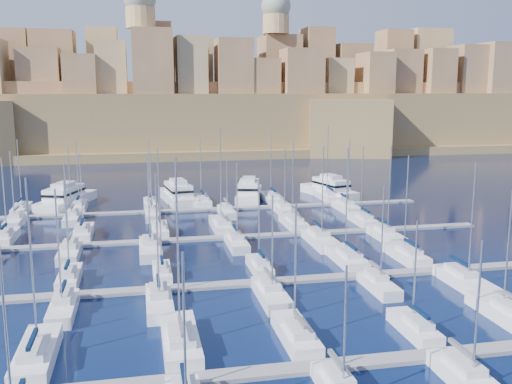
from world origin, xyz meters
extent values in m
plane|color=black|center=(0.00, 0.00, 0.00)|extent=(600.00, 600.00, 0.00)
cube|color=slate|center=(0.00, -34.00, 0.20)|extent=(84.00, 2.00, 0.40)
cube|color=slate|center=(0.00, -12.00, 0.20)|extent=(84.00, 2.00, 0.40)
cube|color=slate|center=(0.00, 10.00, 0.20)|extent=(84.00, 2.00, 0.40)
cube|color=slate|center=(0.00, 32.00, 0.20)|extent=(84.00, 2.00, 0.40)
cube|color=white|center=(-23.30, -27.86, 0.56)|extent=(3.08, 10.27, 1.71)
cube|color=silver|center=(-23.30, -28.89, 1.76)|extent=(2.16, 4.62, 0.70)
cylinder|color=#9EA0A8|center=(-23.30, -27.35, 8.79)|extent=(0.18, 0.18, 14.75)
cube|color=black|center=(-23.30, -29.40, 2.81)|extent=(0.35, 4.11, 0.35)
cube|color=white|center=(-10.91, -27.60, 0.57)|extent=(3.24, 10.79, 1.74)
cube|color=silver|center=(-10.91, -28.68, 1.79)|extent=(2.27, 4.86, 0.70)
cylinder|color=#9EA0A8|center=(-10.91, -27.07, 9.47)|extent=(0.18, 0.18, 16.06)
cube|color=#595B60|center=(-10.91, -29.22, 2.84)|extent=(0.35, 4.32, 0.35)
cube|color=white|center=(-0.20, -28.42, 0.53)|extent=(2.75, 9.16, 1.66)
cube|color=silver|center=(-0.20, -29.34, 1.71)|extent=(1.92, 4.12, 0.70)
cylinder|color=#9EA0A8|center=(-0.20, -27.96, 7.27)|extent=(0.18, 0.18, 11.82)
cube|color=#595B60|center=(-0.20, -29.79, 2.76)|extent=(0.35, 3.66, 0.35)
cube|color=white|center=(11.46, -29.13, 0.49)|extent=(2.32, 7.75, 1.59)
cube|color=silver|center=(11.46, -29.90, 1.64)|extent=(1.63, 3.49, 0.70)
cylinder|color=#9EA0A8|center=(11.46, -28.74, 6.25)|extent=(0.18, 0.18, 9.92)
cube|color=black|center=(11.46, -30.29, 2.69)|extent=(0.35, 3.10, 0.35)
cube|color=white|center=(22.34, -27.84, 0.56)|extent=(3.10, 10.33, 1.72)
cylinder|color=#9EA0A8|center=(22.34, -27.32, 7.42)|extent=(0.18, 0.18, 12.01)
cylinder|color=#9EA0A8|center=(-22.73, -40.14, 7.60)|extent=(0.18, 0.18, 12.46)
cylinder|color=#9EA0A8|center=(-11.37, -39.76, 6.97)|extent=(0.18, 0.18, 11.28)
cube|color=black|center=(-11.37, -38.03, 2.73)|extent=(0.35, 3.46, 0.35)
cube|color=silver|center=(0.43, -38.23, 1.65)|extent=(1.70, 3.64, 0.70)
cylinder|color=#9EA0A8|center=(0.43, -39.44, 6.07)|extent=(0.18, 0.18, 9.53)
cube|color=#595B60|center=(0.43, -37.83, 2.70)|extent=(0.35, 3.23, 0.35)
cube|color=white|center=(10.94, -39.45, 0.52)|extent=(2.67, 8.89, 1.64)
cube|color=silver|center=(10.94, -38.56, 1.69)|extent=(1.87, 4.00, 0.70)
cylinder|color=#9EA0A8|center=(10.94, -39.89, 6.78)|extent=(0.18, 0.18, 10.88)
cube|color=#595B60|center=(10.94, -38.11, 2.74)|extent=(0.35, 3.56, 0.35)
cube|color=white|center=(-22.94, -6.85, 0.51)|extent=(2.49, 8.30, 1.61)
cube|color=silver|center=(-22.94, -7.68, 1.66)|extent=(1.74, 3.73, 0.70)
cylinder|color=#9EA0A8|center=(-22.94, -6.44, 6.99)|extent=(0.18, 0.18, 11.35)
cube|color=black|center=(-22.94, -8.10, 2.71)|extent=(0.35, 3.32, 0.35)
cube|color=white|center=(-11.73, -7.26, 0.49)|extent=(2.25, 7.49, 1.57)
cube|color=silver|center=(-11.73, -8.01, 1.62)|extent=(1.57, 3.37, 0.70)
cylinder|color=#9EA0A8|center=(-11.73, -6.88, 6.44)|extent=(0.18, 0.18, 10.32)
cube|color=black|center=(-11.73, -8.38, 2.67)|extent=(0.35, 2.99, 0.35)
cube|color=white|center=(0.82, -7.12, 0.49)|extent=(2.33, 7.76, 1.59)
cube|color=silver|center=(0.82, -7.90, 1.64)|extent=(1.63, 3.49, 0.70)
cylinder|color=#9EA0A8|center=(0.82, -6.73, 6.56)|extent=(0.18, 0.18, 10.53)
cube|color=black|center=(0.82, -8.29, 2.69)|extent=(0.35, 3.10, 0.35)
cube|color=white|center=(13.23, -5.92, 0.55)|extent=(3.05, 10.15, 1.71)
cube|color=silver|center=(13.23, -6.94, 1.76)|extent=(2.13, 4.57, 0.70)
cylinder|color=#9EA0A8|center=(13.23, -5.42, 8.57)|extent=(0.18, 0.18, 14.33)
cube|color=black|center=(13.23, -7.45, 2.81)|extent=(0.35, 4.06, 0.35)
cube|color=white|center=(21.86, -6.13, 0.54)|extent=(2.92, 9.75, 1.69)
cube|color=silver|center=(21.86, -7.10, 1.74)|extent=(2.05, 4.39, 0.70)
cylinder|color=#9EA0A8|center=(21.86, -5.64, 7.95)|extent=(0.18, 0.18, 13.13)
cube|color=black|center=(21.86, -7.59, 2.79)|extent=(0.35, 3.90, 0.35)
cube|color=white|center=(-22.43, -17.29, 0.51)|extent=(2.57, 8.58, 1.63)
cube|color=silver|center=(-22.43, -16.43, 1.68)|extent=(1.80, 3.86, 0.70)
cylinder|color=#9EA0A8|center=(-22.43, -17.72, 7.44)|extent=(0.18, 0.18, 12.22)
cube|color=black|center=(-22.43, -16.00, 2.73)|extent=(0.35, 3.43, 0.35)
cube|color=white|center=(-12.45, -17.65, 0.53)|extent=(2.79, 9.30, 1.66)
cube|color=silver|center=(-12.45, -16.72, 1.71)|extent=(1.95, 4.18, 0.70)
cylinder|color=#9EA0A8|center=(-12.45, -18.11, 8.12)|extent=(0.18, 0.18, 13.51)
cube|color=black|center=(-12.45, -16.25, 2.76)|extent=(0.35, 3.72, 0.35)
cube|color=white|center=(-0.07, -17.65, 0.53)|extent=(2.79, 9.30, 1.67)
cube|color=silver|center=(-0.07, -16.72, 1.72)|extent=(1.95, 4.19, 0.70)
cylinder|color=#9EA0A8|center=(-0.07, -18.12, 6.74)|extent=(0.18, 0.18, 10.76)
cube|color=#595B60|center=(-0.07, -16.26, 2.77)|extent=(0.35, 3.72, 0.35)
cube|color=white|center=(13.08, -17.06, 0.50)|extent=(2.43, 8.11, 1.61)
cube|color=silver|center=(13.08, -16.25, 1.66)|extent=(1.70, 3.65, 0.70)
cylinder|color=#9EA0A8|center=(13.08, -17.46, 6.99)|extent=(0.18, 0.18, 11.36)
cube|color=#595B60|center=(13.08, -15.84, 2.71)|extent=(0.35, 3.25, 0.35)
cube|color=white|center=(23.71, -18.08, 0.55)|extent=(3.05, 10.17, 1.71)
cube|color=silver|center=(23.71, -17.07, 1.76)|extent=(2.14, 4.58, 0.70)
cylinder|color=#9EA0A8|center=(23.71, -18.59, 8.28)|extent=(0.18, 0.18, 13.74)
cube|color=black|center=(23.71, -16.56, 2.81)|extent=(0.35, 4.07, 0.35)
cube|color=white|center=(-34.75, 15.31, 0.52)|extent=(2.58, 8.62, 1.63)
cube|color=silver|center=(-34.75, 14.45, 1.68)|extent=(1.81, 3.88, 0.70)
cylinder|color=#9EA0A8|center=(-34.75, 15.74, 7.22)|extent=(0.18, 0.18, 11.78)
cube|color=black|center=(-34.75, 14.02, 2.73)|extent=(0.35, 3.45, 0.35)
cube|color=white|center=(-23.27, 15.74, 0.54)|extent=(2.84, 9.47, 1.67)
cube|color=silver|center=(-23.27, 14.79, 1.72)|extent=(1.99, 4.26, 0.70)
cylinder|color=#9EA0A8|center=(-23.27, 16.21, 7.49)|extent=(0.18, 0.18, 12.24)
cube|color=black|center=(-23.27, 14.32, 2.77)|extent=(0.35, 3.79, 0.35)
cube|color=white|center=(-11.15, 15.35, 0.52)|extent=(2.61, 8.69, 1.63)
cube|color=silver|center=(-11.15, 14.48, 1.68)|extent=(1.83, 3.91, 0.70)
cylinder|color=#9EA0A8|center=(-11.15, 15.78, 7.68)|extent=(0.18, 0.18, 12.70)
cube|color=black|center=(-11.15, 14.04, 2.73)|extent=(0.35, 3.48, 0.35)
cube|color=white|center=(-0.78, 16.28, 0.56)|extent=(3.17, 10.55, 1.73)
cube|color=silver|center=(-0.78, 15.22, 1.78)|extent=(2.22, 4.75, 0.70)
cylinder|color=#9EA0A8|center=(-0.78, 16.80, 9.34)|extent=(0.18, 0.18, 15.82)
cube|color=#595B60|center=(-0.78, 14.69, 2.83)|extent=(0.35, 4.22, 0.35)
cube|color=white|center=(11.66, 15.89, 0.54)|extent=(2.93, 9.78, 1.69)
cube|color=silver|center=(11.66, 14.91, 1.74)|extent=(2.05, 4.40, 0.70)
cylinder|color=#9EA0A8|center=(11.66, 16.38, 8.02)|extent=(0.18, 0.18, 13.27)
cube|color=#595B60|center=(11.66, 14.42, 2.79)|extent=(0.35, 3.91, 0.35)
cube|color=white|center=(24.09, 15.39, 0.52)|extent=(2.63, 8.77, 1.64)
cube|color=silver|center=(24.09, 14.51, 1.69)|extent=(1.84, 3.95, 0.70)
cylinder|color=#9EA0A8|center=(24.09, 15.82, 7.50)|extent=(0.18, 0.18, 12.31)
cube|color=black|center=(24.09, 14.07, 2.74)|extent=(0.35, 3.51, 0.35)
cube|color=white|center=(-24.12, 4.35, 0.53)|extent=(2.79, 9.29, 1.66)
cube|color=silver|center=(-24.12, 5.28, 1.71)|extent=(1.95, 4.18, 0.70)
cylinder|color=#9EA0A8|center=(-24.12, 3.89, 7.44)|extent=(0.18, 0.18, 12.15)
cube|color=#595B60|center=(-24.12, 5.75, 2.76)|extent=(0.35, 3.72, 0.35)
cube|color=white|center=(-12.92, 3.79, 0.56)|extent=(3.12, 10.42, 1.72)
cube|color=silver|center=(-12.92, 4.83, 1.77)|extent=(2.19, 4.69, 0.70)
cylinder|color=#9EA0A8|center=(-12.92, 3.27, 7.89)|extent=(0.18, 0.18, 12.95)
cube|color=black|center=(-12.92, 5.35, 2.82)|extent=(0.35, 4.17, 0.35)
cube|color=white|center=(-0.18, 4.62, 0.52)|extent=(2.63, 8.76, 1.64)
cube|color=silver|center=(-0.18, 5.50, 1.69)|extent=(1.84, 3.94, 0.70)
cylinder|color=#9EA0A8|center=(-0.18, 4.18, 7.11)|extent=(0.18, 0.18, 11.54)
cube|color=black|center=(-0.18, 5.93, 2.74)|extent=(0.35, 3.50, 0.35)
cube|color=white|center=(12.64, 3.69, 0.57)|extent=(3.18, 10.61, 1.73)
cube|color=silver|center=(12.64, 4.76, 1.78)|extent=(2.23, 4.78, 0.70)
cylinder|color=#9EA0A8|center=(12.64, 3.16, 8.27)|extent=(0.18, 0.18, 13.68)
cube|color=black|center=(12.64, 5.29, 2.83)|extent=(0.35, 4.24, 0.35)
cube|color=white|center=(23.66, 4.30, 0.54)|extent=(2.82, 9.40, 1.67)
cube|color=silver|center=(23.66, 5.24, 1.72)|extent=(1.97, 4.23, 0.70)
cylinder|color=#9EA0A8|center=(23.66, 3.83, 8.18)|extent=(0.18, 0.18, 13.61)
cube|color=black|center=(23.66, 5.71, 2.77)|extent=(0.35, 3.76, 0.35)
cube|color=white|center=(-36.64, 37.35, 0.52)|extent=(2.61, 8.69, 1.63)
cube|color=silver|center=(-36.64, 36.48, 1.68)|extent=(1.83, 3.91, 0.70)
cylinder|color=#9EA0A8|center=(-36.64, 37.78, 7.69)|extent=(0.18, 0.18, 12.70)
cube|color=black|center=(-36.64, 36.04, 2.73)|extent=(0.35, 3.48, 0.35)
cube|color=white|center=(-25.96, 37.49, 0.52)|extent=(2.70, 8.99, 1.65)
cube|color=silver|center=(-25.96, 36.60, 1.70)|extent=(1.89, 4.04, 0.70)
cylinder|color=#9EA0A8|center=(-25.96, 37.94, 7.42)|extent=(0.18, 0.18, 12.15)
cube|color=black|center=(-25.96, 36.15, 2.75)|extent=(0.35, 3.60, 0.35)
cube|color=white|center=(-12.19, 37.41, 0.52)|extent=(2.64, 8.81, 1.64)
cube|color=silver|center=(-12.19, 36.52, 1.69)|extent=(1.85, 3.96, 0.70)
cylinder|color=#9EA0A8|center=(-12.19, 37.85, 7.47)|extent=(0.18, 0.18, 12.26)
cube|color=black|center=(-12.19, 36.08, 2.74)|extent=(0.35, 3.52, 0.35)
cube|color=white|center=(-1.79, 38.29, 0.56)|extent=(3.17, 10.58, 1.73)
cube|color=silver|center=(-1.79, 37.23, 1.78)|extent=(2.22, 4.76, 0.70)
cylinder|color=#9EA0A8|center=(-1.79, 38.82, 7.48)|extent=(0.18, 0.18, 12.10)
cube|color=black|center=(-1.79, 36.70, 2.83)|extent=(0.35, 4.23, 0.35)
cube|color=white|center=(13.00, 38.28, 0.56)|extent=(3.17, 10.57, 1.73)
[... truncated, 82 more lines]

